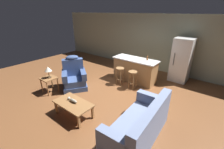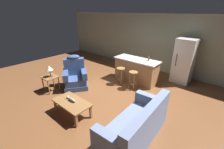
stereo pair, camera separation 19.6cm
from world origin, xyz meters
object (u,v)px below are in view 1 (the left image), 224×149
Objects in this scene: couch at (140,125)px; bottle_tall_green at (147,58)px; recliner_near_lamp at (74,77)px; table_lamp at (48,69)px; refrigerator at (181,60)px; kitchen_island at (135,70)px; fish_figurine at (73,100)px; end_table at (49,80)px; coffee_table at (73,104)px; bar_stool_right at (133,77)px; bar_stool_left at (120,73)px.

couch is 9.34× the size of bottle_tall_green.
recliner_near_lamp is (-3.16, 0.68, 0.08)m from couch.
refrigerator is at bearing 49.84° from table_lamp.
kitchen_island is (1.86, 2.69, -0.39)m from table_lamp.
fish_figurine is at bearing -111.03° from refrigerator.
kitchen_island reaches higher than end_table.
bottle_tall_green is at bearing -68.58° from couch.
coffee_table is 4.54m from refrigerator.
bottle_tall_green is (-0.99, -1.06, 0.15)m from refrigerator.
end_table is 0.82× the size of bar_stool_right.
bar_stool_right is 0.96m from bottle_tall_green.
couch is 4.73× the size of table_lamp.
kitchen_island is at bearing 113.87° from bar_stool_right.
end_table is 2.61m from bar_stool_left.
recliner_near_lamp is 0.96m from table_lamp.
bar_stool_left is (-0.16, 2.40, 0.11)m from coffee_table.
coffee_table is at bearing -92.68° from kitchen_island.
bar_stool_left is at bearing -115.80° from kitchen_island.
coffee_table is 3.24× the size of fish_figurine.
refrigerator reaches higher than end_table.
table_lamp is at bearing -130.16° from refrigerator.
bar_stool_right is (2.16, 2.08, 0.01)m from end_table.
refrigerator is (2.91, 3.12, 0.46)m from recliner_near_lamp.
couch is 2.41m from bar_stool_right.
couch is at bearing 1.84° from end_table.
recliner_near_lamp is at bearing 63.54° from end_table.
kitchen_island is at bearing 55.16° from end_table.
end_table is at bearing 170.12° from fish_figurine.
kitchen_island is 1.02× the size of refrigerator.
bottle_tall_green reaches higher than bar_stool_left.
kitchen_island is 0.70m from bar_stool_left.
bottle_tall_green reaches higher than couch.
end_table is at bearing -81.42° from recliner_near_lamp.
bottle_tall_green is at bearing 79.64° from coffee_table.
kitchen_island reaches higher than coffee_table.
couch is 3.84m from refrigerator.
recliner_near_lamp is at bearing -133.08° from refrigerator.
bar_stool_left is 2.55m from refrigerator.
bar_stool_left is (1.58, 2.08, 0.01)m from end_table.
kitchen_island is 8.66× the size of bottle_tall_green.
coffee_table is 5.29× the size of bottle_tall_green.
table_lamp is 0.60× the size of bar_stool_right.
couch reaches higher than coffee_table.
bar_stool_left is (-0.30, -0.63, -0.01)m from kitchen_island.
bar_stool_left is at bearing -133.36° from refrigerator.
fish_figurine is 4.52m from refrigerator.
coffee_table is 2.68× the size of table_lamp.
bar_stool_right reaches higher than end_table.
table_lamp is 2.60m from bar_stool_left.
refrigerator is (1.14, 1.83, 0.41)m from bar_stool_right.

